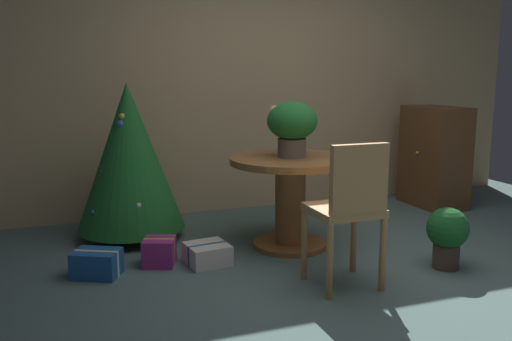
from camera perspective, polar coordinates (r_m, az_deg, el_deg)
The scene contains 11 objects.
ground_plane at distance 3.82m, azimuth 12.39°, elevation -11.07°, with size 6.60×6.60×0.00m, color #4C6660.
back_wall_panel at distance 5.53m, azimuth 0.36°, elevation 9.53°, with size 6.00×0.10×2.60m, color tan.
round_dining_table at distance 4.27m, azimuth 3.63°, elevation -1.90°, with size 0.96×0.96×0.73m.
flower_vase at distance 4.20m, azimuth 3.80°, elevation 4.87°, with size 0.39×0.39×0.43m.
wooden_chair_near at distance 3.46m, azimuth 9.80°, elevation -3.65°, with size 0.42×0.40×0.95m.
holiday_tree at distance 4.57m, azimuth -13.20°, elevation 1.43°, with size 0.89×0.89×1.30m.
gift_box_blue at distance 3.90m, azimuth -16.41°, elevation -9.38°, with size 0.37×0.34×0.18m.
gift_box_purple at distance 4.02m, azimuth -10.13°, elevation -8.43°, with size 0.28×0.28×0.20m.
gift_box_cream at distance 4.00m, azimuth -5.14°, elevation -8.73°, with size 0.32×0.32×0.15m.
wooden_cabinet at distance 5.89m, azimuth 18.25°, elevation 1.39°, with size 0.44×0.68×1.03m.
potted_plant at distance 4.08m, azimuth 19.48°, elevation -6.27°, with size 0.29×0.29×0.44m.
Camera 1 is at (-1.97, -2.97, 1.38)m, focal length 38.01 mm.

